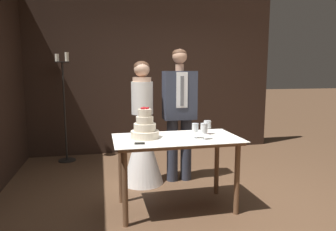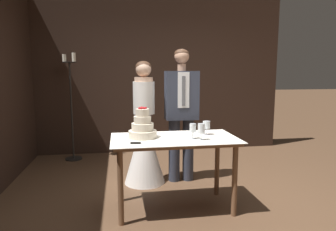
% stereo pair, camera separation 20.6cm
% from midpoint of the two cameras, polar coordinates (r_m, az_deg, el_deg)
% --- Properties ---
extents(ground_plane, '(40.00, 40.00, 0.00)m').
position_cam_midpoint_polar(ground_plane, '(3.50, 2.50, -16.66)').
color(ground_plane, brown).
extents(wall_back, '(4.62, 0.12, 2.87)m').
position_cam_midpoint_polar(wall_back, '(5.58, -4.11, 7.85)').
color(wall_back, black).
rests_on(wall_back, ground_plane).
extents(cake_table, '(1.33, 0.73, 0.79)m').
position_cam_midpoint_polar(cake_table, '(3.20, -0.21, -6.03)').
color(cake_table, brown).
rests_on(cake_table, ground_plane).
extents(tiered_cake, '(0.30, 0.30, 0.33)m').
position_cam_midpoint_polar(tiered_cake, '(3.16, -6.31, -2.33)').
color(tiered_cake, beige).
rests_on(tiered_cake, cake_table).
extents(cake_knife, '(0.39, 0.08, 0.02)m').
position_cam_midpoint_polar(cake_knife, '(2.91, -6.11, -5.33)').
color(cake_knife, silver).
rests_on(cake_knife, cake_table).
extents(wine_glass_near, '(0.07, 0.07, 0.16)m').
position_cam_midpoint_polar(wine_glass_near, '(3.13, 3.32, -2.48)').
color(wine_glass_near, silver).
rests_on(wine_glass_near, cake_table).
extents(wine_glass_middle, '(0.07, 0.07, 0.17)m').
position_cam_midpoint_polar(wine_glass_middle, '(3.08, 4.97, -2.58)').
color(wine_glass_middle, silver).
rests_on(wine_glass_middle, cake_table).
extents(wine_glass_far, '(0.08, 0.08, 0.15)m').
position_cam_midpoint_polar(wine_glass_far, '(3.35, 5.77, -1.85)').
color(wine_glass_far, silver).
rests_on(wine_glass_far, cake_table).
extents(bride, '(0.54, 0.54, 1.62)m').
position_cam_midpoint_polar(bride, '(3.98, -6.34, -4.60)').
color(bride, white).
rests_on(bride, ground_plane).
extents(groom, '(0.43, 0.25, 1.77)m').
position_cam_midpoint_polar(groom, '(3.99, 0.71, 1.19)').
color(groom, '#333847').
rests_on(groom, ground_plane).
extents(candle_stand, '(0.28, 0.28, 1.79)m').
position_cam_midpoint_polar(candle_stand, '(5.21, -20.14, 0.70)').
color(candle_stand, black).
rests_on(candle_stand, ground_plane).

